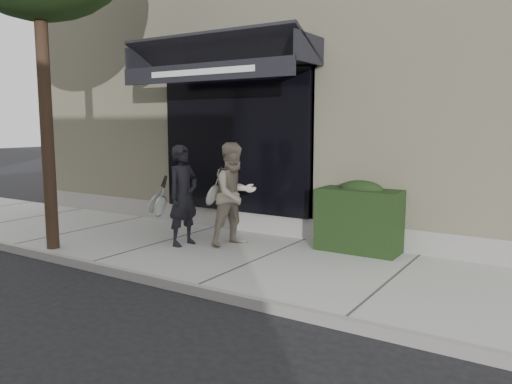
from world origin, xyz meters
The scene contains 7 objects.
ground centered at (0.00, 0.00, 0.00)m, with size 80.00×80.00×0.00m, color black.
sidewalk centered at (0.00, 0.00, 0.06)m, with size 20.00×3.00×0.12m, color #A4A49F.
curb centered at (0.00, -1.55, 0.07)m, with size 20.00×0.10×0.14m, color gray.
building_facade centered at (-0.01, 4.96, 2.74)m, with size 14.30×8.04×5.64m.
hedge centered at (1.10, 1.25, 0.66)m, with size 1.30×0.70×1.14m.
pedestrian_front centered at (-1.54, 0.03, 0.96)m, with size 0.69×0.84×1.68m.
pedestrian_back centered at (-0.82, 0.49, 0.98)m, with size 0.90×1.01×1.72m.
Camera 1 is at (3.90, -6.25, 2.13)m, focal length 35.00 mm.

